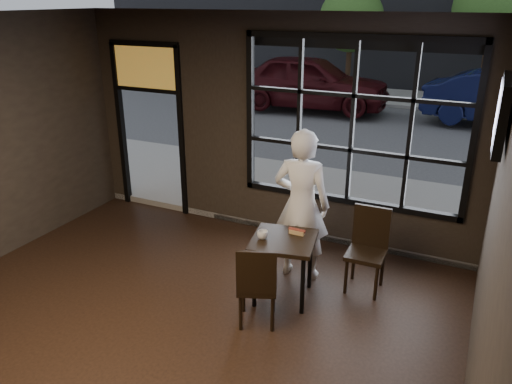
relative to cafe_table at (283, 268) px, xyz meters
The scene contains 17 objects.
floor 2.12m from the cafe_table, 115.74° to the right, with size 6.00×7.00×0.02m, color black.
ceiling 3.51m from the cafe_table, 115.74° to the right, with size 6.00×7.00×0.02m, color black.
wall_right 3.06m from the cafe_table, 41.86° to the right, with size 0.04×7.00×3.20m, color black.
window_frame 2.17m from the cafe_table, 79.70° to the left, with size 3.06×0.12×2.28m, color black.
stained_transom 3.94m from the cafe_table, 151.63° to the left, with size 1.20×0.06×0.70m, color orange.
street_asphalt 22.15m from the cafe_table, 92.34° to the left, with size 60.00×41.00×0.04m, color #545456.
cafe_table is the anchor object (origin of this frame).
chair_near 0.58m from the cafe_table, 96.65° to the right, with size 0.42×0.42×0.97m, color black.
chair_window 1.02m from the cafe_table, 34.37° to the left, with size 0.45×0.45×1.03m, color black.
man 0.82m from the cafe_table, 90.73° to the left, with size 0.71×0.46×1.93m, color white.
hotdog 0.46m from the cafe_table, 61.78° to the left, with size 0.20×0.08×0.06m, color tan, non-canonical shape.
cup 0.50m from the cafe_table, 154.95° to the right, with size 0.12×0.12×0.10m, color silver.
tv 2.85m from the cafe_table, 10.20° to the left, with size 0.12×1.10×0.64m, color black.
navy_car 10.31m from the cafe_table, 76.66° to the left, with size 1.52×4.36×1.44m, color black.
maroon_car 10.44m from the cafe_table, 107.95° to the left, with size 1.95×4.84×1.65m, color #340A0E.
tree_left 13.37m from the cafe_table, 102.38° to the left, with size 2.19×2.19×3.74m.
tree_right 13.65m from the cafe_table, 83.33° to the left, with size 2.49×2.49×4.25m.
Camera 1 is at (2.81, -2.90, 3.37)m, focal length 35.00 mm.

